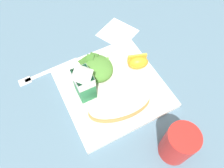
% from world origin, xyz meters
% --- Properties ---
extents(ground, '(3.00, 3.00, 0.00)m').
position_xyz_m(ground, '(0.00, 0.00, 0.00)').
color(ground, slate).
extents(white_plate, '(0.28, 0.28, 0.02)m').
position_xyz_m(white_plate, '(0.00, 0.00, 0.01)').
color(white_plate, white).
rests_on(white_plate, ground).
extents(cheesy_pizza_bread, '(0.10, 0.18, 0.04)m').
position_xyz_m(cheesy_pizza_bread, '(-0.07, 0.02, 0.03)').
color(cheesy_pizza_bread, '#B77F42').
rests_on(cheesy_pizza_bread, white_plate).
extents(green_salad_pile, '(0.11, 0.09, 0.04)m').
position_xyz_m(green_salad_pile, '(0.06, 0.02, 0.04)').
color(green_salad_pile, '#4C8433').
rests_on(green_salad_pile, white_plate).
extents(milk_carton, '(0.06, 0.05, 0.11)m').
position_xyz_m(milk_carton, '(0.01, 0.08, 0.08)').
color(milk_carton, '#2D8451').
rests_on(milk_carton, white_plate).
extents(orange_wedge_front, '(0.05, 0.07, 0.04)m').
position_xyz_m(orange_wedge_front, '(0.03, -0.10, 0.04)').
color(orange_wedge_front, orange).
rests_on(orange_wedge_front, white_plate).
extents(paper_napkin, '(0.15, 0.15, 0.00)m').
position_xyz_m(paper_napkin, '(0.19, -0.12, 0.00)').
color(paper_napkin, white).
rests_on(paper_napkin, ground).
extents(metal_fork, '(0.03, 0.19, 0.01)m').
position_xyz_m(metal_fork, '(0.14, 0.16, 0.00)').
color(metal_fork, silver).
rests_on(metal_fork, ground).
extents(drinking_red_cup, '(0.07, 0.07, 0.11)m').
position_xyz_m(drinking_red_cup, '(-0.23, -0.05, 0.05)').
color(drinking_red_cup, red).
rests_on(drinking_red_cup, ground).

